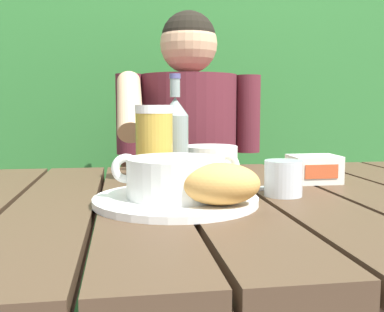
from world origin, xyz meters
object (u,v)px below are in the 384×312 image
(person_eating, at_px, (190,168))
(beer_bottle, at_px, (175,134))
(chair_near_diner, at_px, (183,226))
(bread_roll, at_px, (221,184))
(soup_bowl, at_px, (176,176))
(water_glass_small, at_px, (283,178))
(beer_glass, at_px, (154,143))
(butter_tub, at_px, (314,169))
(diner_bowl, at_px, (210,158))
(table_knife, at_px, (239,190))
(serving_plate, at_px, (176,200))

(person_eating, bearing_deg, beer_bottle, -103.26)
(chair_near_diner, height_order, bread_roll, chair_near_diner)
(chair_near_diner, relative_size, soup_bowl, 4.57)
(water_glass_small, bearing_deg, beer_bottle, 121.41)
(person_eating, relative_size, beer_glass, 7.43)
(person_eating, relative_size, butter_tub, 12.01)
(bread_roll, bearing_deg, water_glass_small, 37.08)
(bread_roll, xyz_separation_m, diner_bowl, (0.07, 0.45, -0.01))
(water_glass_small, xyz_separation_m, diner_bowl, (-0.07, 0.34, -0.00))
(person_eating, distance_m, diner_bowl, 0.35)
(beer_glass, xyz_separation_m, water_glass_small, (0.22, -0.20, -0.05))
(bread_roll, distance_m, table_knife, 0.18)
(beer_glass, bearing_deg, chair_near_diner, 77.26)
(serving_plate, distance_m, butter_tub, 0.36)
(beer_glass, relative_size, butter_tub, 1.62)
(serving_plate, bearing_deg, person_eating, 79.63)
(serving_plate, bearing_deg, beer_bottle, 83.43)
(chair_near_diner, height_order, diner_bowl, chair_near_diner)
(diner_bowl, bearing_deg, beer_glass, -138.28)
(butter_tub, xyz_separation_m, diner_bowl, (-0.19, 0.21, 0.00))
(chair_near_diner, distance_m, bread_roll, 1.05)
(beer_glass, relative_size, table_knife, 1.13)
(chair_near_diner, bearing_deg, butter_tub, -75.96)
(butter_tub, distance_m, diner_bowl, 0.28)
(person_eating, distance_m, serving_plate, 0.73)
(beer_bottle, distance_m, diner_bowl, 0.13)
(soup_bowl, relative_size, table_knife, 1.46)
(chair_near_diner, height_order, beer_bottle, beer_bottle)
(serving_plate, xyz_separation_m, table_knife, (0.13, 0.08, -0.00))
(chair_near_diner, distance_m, beer_glass, 0.79)
(person_eating, bearing_deg, table_knife, -89.73)
(soup_bowl, bearing_deg, bread_roll, -49.40)
(bread_roll, relative_size, butter_tub, 1.31)
(person_eating, xyz_separation_m, table_knife, (0.00, -0.63, 0.04))
(water_glass_small, bearing_deg, butter_tub, 47.59)
(water_glass_small, bearing_deg, chair_near_diner, 94.68)
(serving_plate, relative_size, table_knife, 1.91)
(beer_glass, relative_size, beer_bottle, 0.70)
(chair_near_diner, bearing_deg, beer_bottle, -99.21)
(person_eating, bearing_deg, bread_roll, -94.96)
(water_glass_small, bearing_deg, serving_plate, -170.28)
(soup_bowl, xyz_separation_m, table_knife, (0.13, 0.08, -0.04))
(person_eating, xyz_separation_m, soup_bowl, (-0.13, -0.71, 0.09))
(chair_near_diner, bearing_deg, person_eating, -90.80)
(bread_roll, bearing_deg, beer_bottle, 93.92)
(serving_plate, relative_size, water_glass_small, 4.01)
(serving_plate, xyz_separation_m, soup_bowl, (-0.00, -0.00, 0.04))
(soup_bowl, relative_size, butter_tub, 2.09)
(beer_glass, xyz_separation_m, butter_tub, (0.34, -0.08, -0.05))
(soup_bowl, distance_m, beer_bottle, 0.32)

